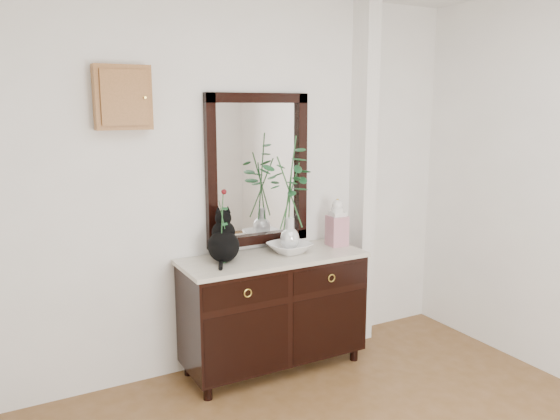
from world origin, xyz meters
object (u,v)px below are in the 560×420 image
sideboard (273,306)px  cat (223,236)px  lotus_bowl (290,248)px  ginger_jar (337,222)px

sideboard → cat: cat is taller
cat → lotus_bowl: 0.52m
sideboard → lotus_bowl: (0.15, 0.02, 0.41)m
sideboard → cat: bearing=171.2°
sideboard → ginger_jar: ginger_jar is taller
sideboard → lotus_bowl: 0.44m
cat → sideboard: bearing=14.6°
sideboard → ginger_jar: 0.80m
sideboard → lotus_bowl: size_ratio=4.43×
sideboard → ginger_jar: (0.57, 0.04, 0.56)m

